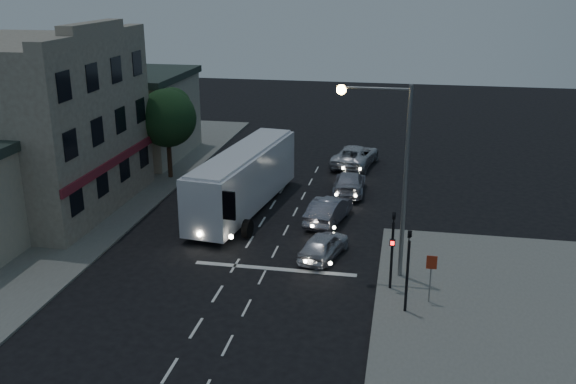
% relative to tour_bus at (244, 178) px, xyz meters
% --- Properties ---
extents(ground, '(120.00, 120.00, 0.00)m').
position_rel_tour_bus_xyz_m(ground, '(1.53, -9.86, -2.01)').
color(ground, black).
extents(sidewalk_near, '(12.00, 24.00, 0.12)m').
position_rel_tour_bus_xyz_m(sidewalk_near, '(14.53, -13.86, -1.95)').
color(sidewalk_near, slate).
rests_on(sidewalk_near, ground).
extents(sidewalk_far, '(12.00, 50.00, 0.12)m').
position_rel_tour_bus_xyz_m(sidewalk_far, '(-11.47, -1.86, -1.95)').
color(sidewalk_far, slate).
rests_on(sidewalk_far, ground).
extents(road_markings, '(8.00, 30.55, 0.01)m').
position_rel_tour_bus_xyz_m(road_markings, '(2.82, -6.55, -2.01)').
color(road_markings, silver).
rests_on(road_markings, ground).
extents(tour_bus, '(4.07, 12.39, 3.73)m').
position_rel_tour_bus_xyz_m(tour_bus, '(0.00, 0.00, 0.00)').
color(tour_bus, silver).
rests_on(tour_bus, ground).
extents(car_suv, '(2.50, 4.17, 1.33)m').
position_rel_tour_bus_xyz_m(car_suv, '(5.68, -6.06, -1.35)').
color(car_suv, silver).
rests_on(car_suv, ground).
extents(car_sedan_a, '(2.44, 4.74, 1.49)m').
position_rel_tour_bus_xyz_m(car_sedan_a, '(5.32, -1.18, -1.27)').
color(car_sedan_a, gray).
rests_on(car_sedan_a, ground).
extents(car_sedan_b, '(2.05, 4.84, 1.39)m').
position_rel_tour_bus_xyz_m(car_sedan_b, '(5.99, 4.33, -1.32)').
color(car_sedan_b, '#A7A8B6').
rests_on(car_sedan_b, ground).
extents(car_sedan_c, '(3.51, 6.02, 1.58)m').
position_rel_tour_bus_xyz_m(car_sedan_c, '(5.81, 10.66, -1.23)').
color(car_sedan_c, silver).
rests_on(car_sedan_c, ground).
extents(traffic_signal_main, '(0.25, 0.35, 4.10)m').
position_rel_tour_bus_xyz_m(traffic_signal_main, '(9.13, -9.08, 0.41)').
color(traffic_signal_main, black).
rests_on(traffic_signal_main, sidewalk_near).
extents(traffic_signal_side, '(0.18, 0.15, 4.10)m').
position_rel_tour_bus_xyz_m(traffic_signal_side, '(9.83, -11.06, 0.41)').
color(traffic_signal_side, black).
rests_on(traffic_signal_side, sidewalk_near).
extents(regulatory_sign, '(0.45, 0.12, 2.20)m').
position_rel_tour_bus_xyz_m(regulatory_sign, '(10.83, -10.10, -0.42)').
color(regulatory_sign, slate).
rests_on(regulatory_sign, sidewalk_near).
extents(streetlight, '(3.32, 0.44, 9.00)m').
position_rel_tour_bus_xyz_m(streetlight, '(8.88, -7.66, 3.72)').
color(streetlight, slate).
rests_on(streetlight, sidewalk_near).
extents(main_building, '(10.12, 12.00, 11.00)m').
position_rel_tour_bus_xyz_m(main_building, '(-12.42, -1.86, 3.14)').
color(main_building, '#7A6D5E').
rests_on(main_building, sidewalk_far).
extents(low_building_north, '(9.40, 9.40, 6.50)m').
position_rel_tour_bus_xyz_m(low_building_north, '(-11.97, 10.14, 1.38)').
color(low_building_north, '#A8A08F').
rests_on(low_building_north, sidewalk_far).
extents(street_tree, '(4.00, 4.00, 6.20)m').
position_rel_tour_bus_xyz_m(street_tree, '(-6.67, 5.16, 2.48)').
color(street_tree, black).
rests_on(street_tree, sidewalk_far).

